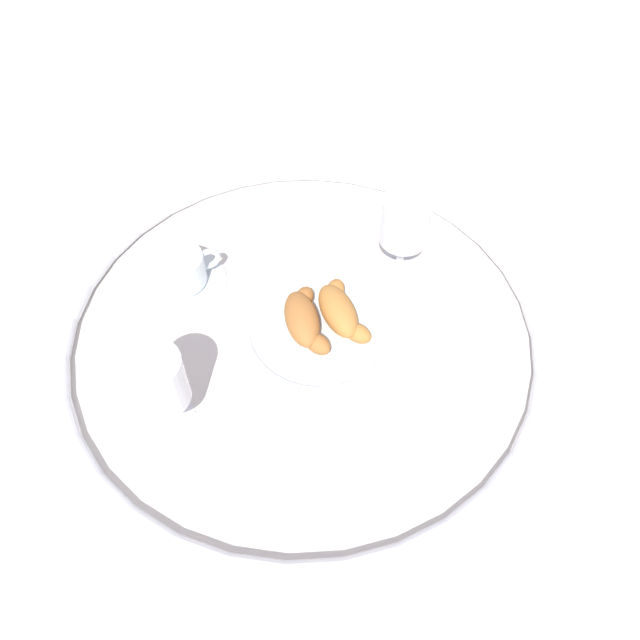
{
  "coord_description": "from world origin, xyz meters",
  "views": [
    {
      "loc": [
        0.57,
        0.05,
        0.79
      ],
      "look_at": [
        -0.0,
        0.03,
        0.03
      ],
      "focal_mm": 36.13,
      "sensor_mm": 36.0,
      "label": 1
    }
  ],
  "objects_px": {
    "juice_glass_right": "(405,224)",
    "pastry_plate": "(320,327)",
    "coffee_cup_near": "(183,272)",
    "croissant_small": "(340,311)",
    "croissant_large": "(304,319)",
    "juice_glass_left": "(157,383)"
  },
  "relations": [
    {
      "from": "juice_glass_right",
      "to": "pastry_plate",
      "type": "bearing_deg",
      "value": -41.2
    },
    {
      "from": "croissant_small",
      "to": "juice_glass_left",
      "type": "height_order",
      "value": "juice_glass_left"
    },
    {
      "from": "croissant_large",
      "to": "coffee_cup_near",
      "type": "height_order",
      "value": "croissant_large"
    },
    {
      "from": "coffee_cup_near",
      "to": "pastry_plate",
      "type": "bearing_deg",
      "value": 68.13
    },
    {
      "from": "pastry_plate",
      "to": "croissant_large",
      "type": "bearing_deg",
      "value": -71.56
    },
    {
      "from": "juice_glass_left",
      "to": "juice_glass_right",
      "type": "height_order",
      "value": "same"
    },
    {
      "from": "pastry_plate",
      "to": "juice_glass_right",
      "type": "distance_m",
      "value": 0.21
    },
    {
      "from": "juice_glass_left",
      "to": "juice_glass_right",
      "type": "distance_m",
      "value": 0.44
    },
    {
      "from": "croissant_large",
      "to": "juice_glass_left",
      "type": "height_order",
      "value": "juice_glass_left"
    },
    {
      "from": "pastry_plate",
      "to": "coffee_cup_near",
      "type": "relative_size",
      "value": 1.67
    },
    {
      "from": "pastry_plate",
      "to": "juice_glass_right",
      "type": "xyz_separation_m",
      "value": [
        -0.14,
        0.12,
        0.08
      ]
    },
    {
      "from": "pastry_plate",
      "to": "coffee_cup_near",
      "type": "xyz_separation_m",
      "value": [
        -0.09,
        -0.22,
        0.01
      ]
    },
    {
      "from": "juice_glass_right",
      "to": "coffee_cup_near",
      "type": "bearing_deg",
      "value": -81.12
    },
    {
      "from": "juice_glass_right",
      "to": "juice_glass_left",
      "type": "bearing_deg",
      "value": -47.4
    },
    {
      "from": "pastry_plate",
      "to": "croissant_small",
      "type": "bearing_deg",
      "value": 108.71
    },
    {
      "from": "coffee_cup_near",
      "to": "juice_glass_left",
      "type": "bearing_deg",
      "value": 4.92
    },
    {
      "from": "coffee_cup_near",
      "to": "juice_glass_right",
      "type": "distance_m",
      "value": 0.35
    },
    {
      "from": "juice_glass_right",
      "to": "croissant_small",
      "type": "bearing_deg",
      "value": -35.79
    },
    {
      "from": "croissant_small",
      "to": "coffee_cup_near",
      "type": "xyz_separation_m",
      "value": [
        -0.08,
        -0.25,
        -0.01
      ]
    },
    {
      "from": "croissant_large",
      "to": "coffee_cup_near",
      "type": "distance_m",
      "value": 0.22
    },
    {
      "from": "croissant_large",
      "to": "juice_glass_right",
      "type": "xyz_separation_m",
      "value": [
        -0.15,
        0.15,
        0.05
      ]
    },
    {
      "from": "croissant_small",
      "to": "coffee_cup_near",
      "type": "bearing_deg",
      "value": -107.48
    }
  ]
}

